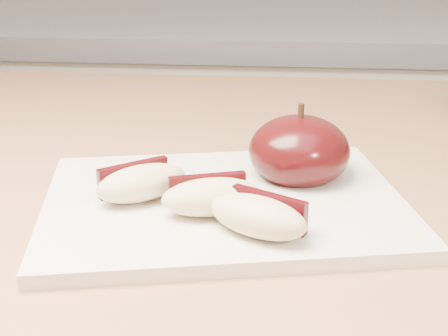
{
  "coord_description": "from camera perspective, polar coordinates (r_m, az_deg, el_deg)",
  "views": [
    {
      "loc": [
        0.09,
        -0.09,
        1.12
      ],
      "look_at": [
        0.05,
        0.36,
        0.94
      ],
      "focal_mm": 50.0,
      "sensor_mm": 36.0,
      "label": 1
    }
  ],
  "objects": [
    {
      "name": "apple_wedge_b",
      "position": [
        0.47,
        -1.2,
        -2.58
      ],
      "size": [
        0.08,
        0.06,
        0.03
      ],
      "rotation": [
        0.0,
        0.0,
        0.31
      ],
      "color": "#D1B884",
      "rests_on": "cutting_board"
    },
    {
      "name": "apple_half",
      "position": [
        0.54,
        6.88,
        1.55
      ],
      "size": [
        0.09,
        0.09,
        0.07
      ],
      "rotation": [
        0.0,
        0.0,
        -0.09
      ],
      "color": "black",
      "rests_on": "cutting_board"
    },
    {
      "name": "apple_wedge_c",
      "position": [
        0.44,
        3.2,
        -4.36
      ],
      "size": [
        0.08,
        0.07,
        0.03
      ],
      "rotation": [
        0.0,
        0.0,
        -0.5
      ],
      "color": "#D1B884",
      "rests_on": "cutting_board"
    },
    {
      "name": "apple_wedge_a",
      "position": [
        0.49,
        -7.61,
        -1.3
      ],
      "size": [
        0.08,
        0.07,
        0.03
      ],
      "rotation": [
        0.0,
        0.0,
        0.66
      ],
      "color": "#D1B884",
      "rests_on": "cutting_board"
    },
    {
      "name": "cutting_board",
      "position": [
        0.5,
        0.0,
        -3.27
      ],
      "size": [
        0.32,
        0.26,
        0.01
      ],
      "primitive_type": "cube",
      "rotation": [
        0.0,
        0.0,
        0.21
      ],
      "color": "silver",
      "rests_on": "island_counter"
    },
    {
      "name": "back_cabinet",
      "position": [
        1.45,
        1.21,
        -4.77
      ],
      "size": [
        2.4,
        0.62,
        0.94
      ],
      "color": "silver",
      "rests_on": "ground"
    }
  ]
}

